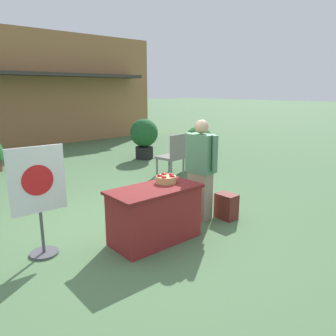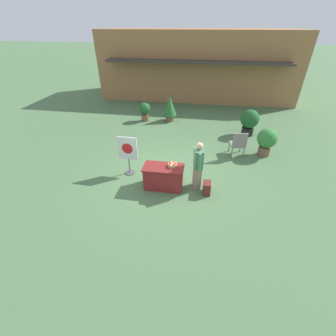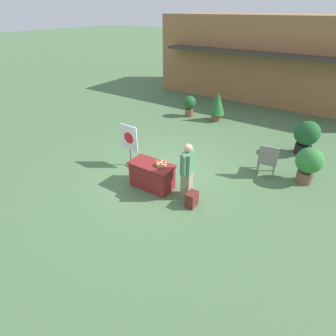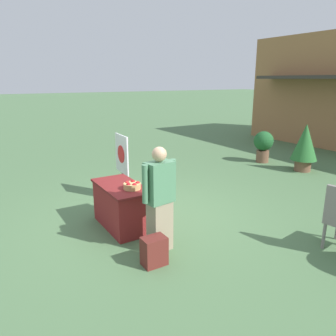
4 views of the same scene
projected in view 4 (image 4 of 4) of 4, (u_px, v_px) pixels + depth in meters
name	position (u px, v px, depth m)	size (l,w,h in m)	color
ground_plane	(151.00, 219.00, 6.20)	(120.00, 120.00, 0.00)	#4C7047
display_table	(122.00, 206.00, 5.79)	(1.29, 0.66, 0.77)	maroon
apple_basket	(132.00, 186.00, 5.48)	(0.29, 0.29, 0.13)	tan
person_visitor	(160.00, 199.00, 4.87)	(0.32, 0.60, 1.63)	gray
backpack	(154.00, 251.00, 4.62)	(0.24, 0.34, 0.42)	maroon
poster_board	(122.00, 163.00, 7.09)	(0.68, 0.36, 1.41)	#4C4C51
potted_plant_near_left	(305.00, 145.00, 9.24)	(0.73, 0.73, 1.36)	brown
potted_plant_far_left	(263.00, 144.00, 10.29)	(0.61, 0.61, 0.99)	brown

